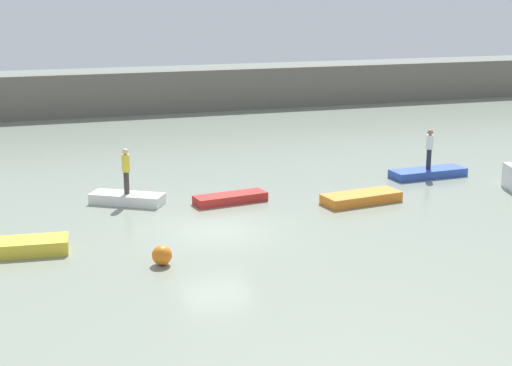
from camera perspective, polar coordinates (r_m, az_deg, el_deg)
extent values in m
plane|color=gray|center=(27.18, -3.07, -3.59)|extent=(120.00, 120.00, 0.00)
cube|color=#666056|center=(52.84, -10.72, 6.60)|extent=(80.00, 1.20, 2.90)
cube|color=gold|center=(25.95, -17.75, -4.63)|extent=(3.54, 1.50, 0.46)
cube|color=white|center=(30.88, -9.68, -1.17)|extent=(3.04, 2.41, 0.42)
cube|color=red|center=(30.62, -1.94, -1.16)|extent=(3.08, 1.32, 0.36)
cube|color=orange|center=(30.90, 7.94, -1.11)|extent=(3.37, 1.63, 0.40)
cube|color=#2B4CAD|center=(35.70, 12.83, 0.75)|extent=(3.64, 1.35, 0.37)
cylinder|color=#232838|center=(35.56, 12.89, 1.77)|extent=(0.22, 0.22, 0.93)
cylinder|color=white|center=(35.40, 12.96, 3.02)|extent=(0.32, 0.32, 0.65)
sphere|color=#936B4C|center=(35.32, 13.00, 3.74)|extent=(0.26, 0.26, 0.26)
cylinder|color=#38332D|center=(30.72, -9.73, 0.02)|extent=(0.22, 0.22, 0.90)
cylinder|color=yellow|center=(30.53, -9.79, 1.48)|extent=(0.32, 0.32, 0.70)
sphere|color=beige|center=(30.43, -9.83, 2.35)|extent=(0.25, 0.25, 0.25)
sphere|color=orange|center=(23.92, -7.10, -5.42)|extent=(0.64, 0.64, 0.64)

